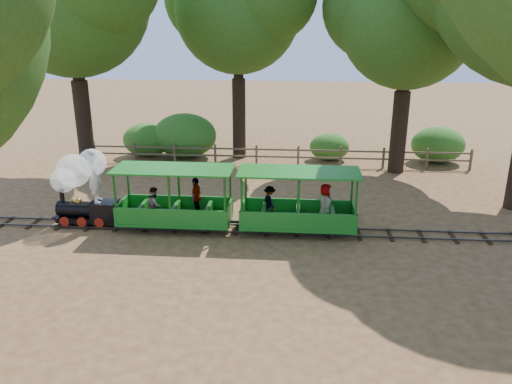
# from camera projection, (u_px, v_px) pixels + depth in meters

# --- Properties ---
(ground) EXTENTS (90.00, 90.00, 0.00)m
(ground) POSITION_uv_depth(u_px,v_px,m) (267.00, 232.00, 16.46)
(ground) COLOR #A47146
(ground) RESTS_ON ground
(track) EXTENTS (22.00, 1.00, 0.10)m
(track) POSITION_uv_depth(u_px,v_px,m) (267.00, 230.00, 16.43)
(track) COLOR #3F3D3A
(track) RESTS_ON ground
(locomotive) EXTENTS (2.34, 1.10, 2.73)m
(locomotive) POSITION_uv_depth(u_px,v_px,m) (81.00, 182.00, 16.50)
(locomotive) COLOR black
(locomotive) RESTS_ON ground
(carriage_front) EXTENTS (3.86, 1.58, 2.00)m
(carriage_front) POSITION_uv_depth(u_px,v_px,m) (176.00, 205.00, 16.42)
(carriage_front) COLOR #1A7A1E
(carriage_front) RESTS_ON track
(carriage_rear) EXTENTS (3.86, 1.58, 2.00)m
(carriage_rear) POSITION_uv_depth(u_px,v_px,m) (299.00, 209.00, 16.13)
(carriage_rear) COLOR #1A7A1E
(carriage_rear) RESTS_ON track
(oak_nc) EXTENTS (7.38, 6.50, 10.05)m
(oak_nc) POSITION_uv_depth(u_px,v_px,m) (237.00, 3.00, 23.27)
(oak_nc) COLOR #2D2116
(oak_nc) RESTS_ON ground
(oak_ne) EXTENTS (7.27, 6.40, 9.56)m
(oak_ne) POSITION_uv_depth(u_px,v_px,m) (409.00, 13.00, 20.94)
(oak_ne) COLOR #2D2116
(oak_ne) RESTS_ON ground
(fence) EXTENTS (18.10, 0.10, 1.00)m
(fence) POSITION_uv_depth(u_px,v_px,m) (277.00, 154.00, 23.82)
(fence) COLOR brown
(fence) RESTS_ON ground
(shrub_west) EXTENTS (2.47, 1.90, 1.71)m
(shrub_west) POSITION_uv_depth(u_px,v_px,m) (147.00, 140.00, 25.48)
(shrub_west) COLOR #2D6B1E
(shrub_west) RESTS_ON ground
(shrub_mid_w) EXTENTS (3.23, 2.48, 2.24)m
(shrub_mid_w) POSITION_uv_depth(u_px,v_px,m) (185.00, 136.00, 25.24)
(shrub_mid_w) COLOR #2D6B1E
(shrub_mid_w) RESTS_ON ground
(shrub_mid_e) EXTENTS (1.96, 1.51, 1.36)m
(shrub_mid_e) POSITION_uv_depth(u_px,v_px,m) (329.00, 147.00, 24.81)
(shrub_mid_e) COLOR #2D6B1E
(shrub_mid_e) RESTS_ON ground
(shrub_east) EXTENTS (2.57, 1.98, 1.78)m
(shrub_east) POSITION_uv_depth(u_px,v_px,m) (438.00, 145.00, 24.33)
(shrub_east) COLOR #2D6B1E
(shrub_east) RESTS_ON ground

